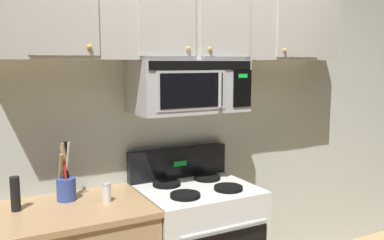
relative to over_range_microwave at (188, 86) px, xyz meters
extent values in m
cube|color=silver|center=(0.00, 0.25, -0.23)|extent=(5.20, 0.10, 2.70)
cylinder|color=#B7BABF|center=(0.00, -0.48, -0.84)|extent=(0.61, 0.03, 0.03)
cube|color=black|center=(0.00, 0.16, -0.57)|extent=(0.76, 0.07, 0.22)
cube|color=#19D83F|center=(0.00, 0.13, -0.57)|extent=(0.10, 0.00, 0.04)
cylinder|color=black|center=(-0.16, -0.26, -0.66)|extent=(0.19, 0.19, 0.02)
cylinder|color=black|center=(0.16, -0.26, -0.66)|extent=(0.19, 0.19, 0.02)
cylinder|color=black|center=(-0.16, 0.02, -0.66)|extent=(0.19, 0.19, 0.02)
cylinder|color=black|center=(0.16, 0.02, -0.66)|extent=(0.19, 0.19, 0.02)
cube|color=#B7BABF|center=(0.00, 0.00, 0.00)|extent=(0.76, 0.39, 0.35)
cube|color=black|center=(0.00, -0.19, 0.14)|extent=(0.73, 0.01, 0.06)
cube|color=#B7BABF|center=(-0.07, -0.19, -0.02)|extent=(0.49, 0.01, 0.25)
cube|color=black|center=(-0.07, -0.20, -0.02)|extent=(0.44, 0.01, 0.22)
cube|color=black|center=(0.31, -0.19, -0.02)|extent=(0.14, 0.01, 0.25)
cube|color=#19D83F|center=(0.31, -0.20, 0.07)|extent=(0.07, 0.00, 0.03)
cylinder|color=#B7BABF|center=(0.11, -0.22, -0.02)|extent=(0.02, 0.02, 0.23)
cube|color=#BCB7AD|center=(0.00, 0.03, 0.45)|extent=(2.50, 0.33, 0.55)
cube|color=#BCB7AD|center=(-0.83, -0.14, 0.45)|extent=(0.38, 0.01, 0.51)
sphere|color=tan|center=(-0.70, -0.15, 0.24)|extent=(0.03, 0.03, 0.03)
cube|color=#BCB7AD|center=(-0.21, -0.14, 0.45)|extent=(0.38, 0.01, 0.51)
sphere|color=tan|center=(-0.08, -0.15, 0.24)|extent=(0.03, 0.03, 0.03)
cube|color=#BCB7AD|center=(0.21, -0.14, 0.45)|extent=(0.38, 0.01, 0.51)
sphere|color=tan|center=(0.08, -0.15, 0.24)|extent=(0.03, 0.03, 0.03)
cube|color=#BCB7AD|center=(0.83, -0.14, 0.45)|extent=(0.38, 0.01, 0.51)
sphere|color=tan|center=(0.70, -0.15, 0.24)|extent=(0.03, 0.03, 0.03)
cube|color=tan|center=(-0.84, -0.11, -0.69)|extent=(0.93, 0.65, 0.03)
cylinder|color=#384C9E|center=(-0.82, 0.03, -0.61)|extent=(0.12, 0.12, 0.14)
cylinder|color=tan|center=(-0.82, 0.03, -0.46)|extent=(0.07, 0.08, 0.29)
cylinder|color=red|center=(-0.83, 0.01, -0.47)|extent=(0.02, 0.06, 0.25)
cylinder|color=#A87A47|center=(-0.86, 0.03, -0.49)|extent=(0.03, 0.08, 0.22)
cylinder|color=silver|center=(-0.82, 0.02, -0.46)|extent=(0.04, 0.07, 0.29)
cylinder|color=#BCBCC1|center=(-0.83, 0.03, -0.47)|extent=(0.04, 0.02, 0.27)
cylinder|color=black|center=(-0.82, 0.03, -0.48)|extent=(0.05, 0.02, 0.25)
cylinder|color=black|center=(-0.83, 0.03, -0.46)|extent=(0.04, 0.05, 0.29)
cylinder|color=white|center=(-0.62, -0.12, -0.63)|extent=(0.05, 0.05, 0.10)
cylinder|color=#B7BABF|center=(-0.62, -0.12, -0.57)|extent=(0.05, 0.05, 0.02)
cylinder|color=black|center=(-1.11, -0.02, -0.58)|extent=(0.05, 0.05, 0.20)
camera|label=1|loc=(-1.30, -2.49, 0.16)|focal=38.85mm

